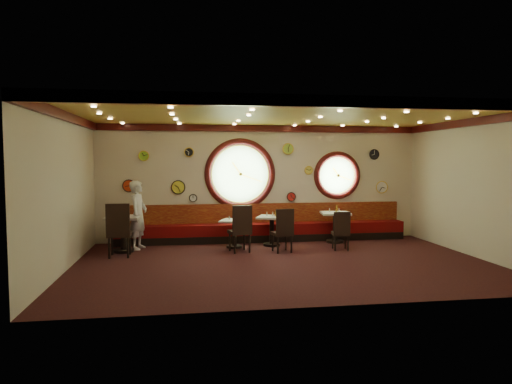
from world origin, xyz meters
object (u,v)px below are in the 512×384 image
condiment_a_salt (119,215)px  condiment_d_salt (329,210)px  table_b (234,230)px  chair_a (119,227)px  chair_b (241,225)px  condiment_b_pepper (235,218)px  table_c (272,227)px  table_d (335,223)px  condiment_a_bottle (126,213)px  condiment_b_bottle (239,216)px  condiment_c_bottle (275,213)px  condiment_b_salt (229,218)px  condiment_d_pepper (339,211)px  condiment_a_pepper (122,215)px  condiment_c_pepper (273,214)px  condiment_c_salt (267,214)px  table_a (123,229)px  chair_c (283,228)px  waiter (138,215)px  chair_d (341,228)px  condiment_d_bottle (336,209)px

condiment_a_salt → condiment_d_salt: (5.48, 0.56, -0.04)m
table_b → chair_a: bearing=-163.7°
chair_b → condiment_b_pepper: 0.63m
table_c → table_d: 1.80m
condiment_a_bottle → condiment_b_bottle: (2.79, 0.15, -0.15)m
condiment_a_bottle → condiment_c_bottle: size_ratio=1.09×
condiment_b_salt → condiment_d_pepper: condiment_d_pepper is taller
chair_a → condiment_b_salt: bearing=17.8°
chair_b → condiment_c_bottle: (1.00, 0.79, 0.19)m
chair_a → condiment_c_bottle: chair_a is taller
condiment_a_bottle → condiment_b_bottle: bearing=3.0°
condiment_a_pepper → condiment_c_pepper: size_ratio=0.83×
condiment_c_pepper → condiment_c_salt: bearing=159.9°
table_d → condiment_c_pepper: (-1.76, -0.19, 0.31)m
condiment_a_pepper → condiment_d_salt: bearing=6.4°
condiment_d_salt → condiment_c_bottle: (-1.56, -0.28, -0.03)m
condiment_a_salt → table_a: bearing=-1.0°
condiment_d_salt → condiment_b_pepper: bearing=-170.1°
table_a → condiment_c_pepper: condiment_c_pepper is taller
condiment_a_salt → condiment_c_pepper: 3.86m
condiment_c_bottle → chair_a: bearing=-166.2°
chair_b → condiment_a_salt: size_ratio=8.05×
table_b → condiment_a_pepper: (-2.75, -0.19, 0.47)m
chair_c → condiment_c_pepper: 0.97m
condiment_b_salt → waiter: waiter is taller
chair_c → chair_d: bearing=-7.8°
waiter → condiment_c_bottle: bearing=-75.3°
table_b → condiment_b_salt: condiment_b_salt is taller
chair_b → condiment_c_salt: bearing=34.0°
table_d → condiment_d_salt: bearing=139.1°
table_c → condiment_a_pepper: (-3.74, -0.29, 0.43)m
condiment_c_pepper → condiment_d_pepper: (1.83, 0.09, 0.05)m
chair_c → condiment_a_pepper: chair_c is taller
table_a → condiment_c_bottle: (3.82, 0.28, 0.30)m
table_a → condiment_c_bottle: condiment_c_bottle is taller
condiment_b_bottle → condiment_c_bottle: size_ratio=1.26×
table_a → condiment_d_salt: bearing=6.0°
chair_c → condiment_c_pepper: (-0.08, 0.94, 0.22)m
condiment_d_salt → table_b: bearing=-170.9°
condiment_b_pepper → condiment_d_bottle: size_ratio=0.54×
waiter → condiment_d_pepper: bearing=-74.2°
table_a → chair_d: size_ratio=1.45×
waiter → condiment_c_salt: bearing=-74.7°
chair_b → condiment_a_pepper: size_ratio=7.78×
table_a → chair_a: bearing=-91.2°
table_b → table_a: bearing=-177.1°
table_d → condiment_c_salt: (-1.91, -0.14, 0.31)m
condiment_a_salt → condiment_b_bottle: size_ratio=0.51×
condiment_c_salt → condiment_b_pepper: (-0.86, -0.21, -0.07)m
table_b → condiment_a_pepper: condiment_a_pepper is taller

